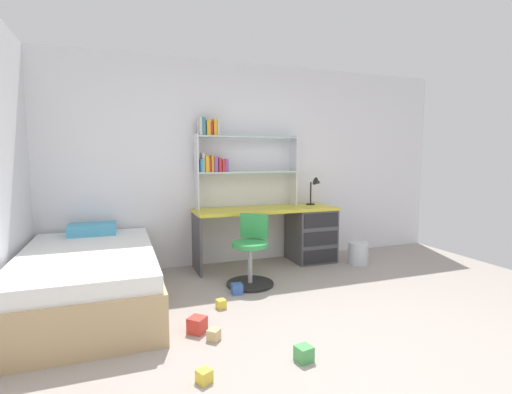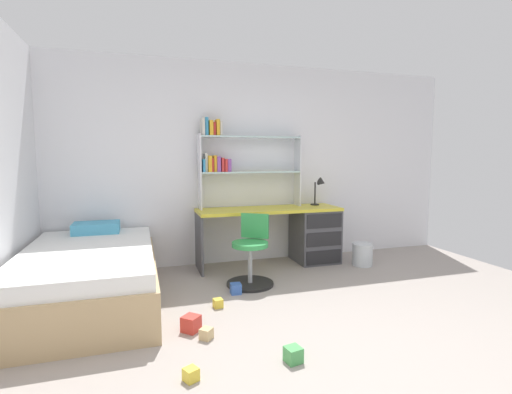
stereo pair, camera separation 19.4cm
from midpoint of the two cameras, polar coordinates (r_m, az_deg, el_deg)
The scene contains 14 objects.
ground_plane at distance 2.94m, azimuth 17.12°, elevation -23.19°, with size 6.03×6.47×0.02m, color #9E938C.
room_shell at distance 3.44m, azimuth -14.47°, elevation 4.27°, with size 6.03×6.47×2.64m.
desk at distance 5.12m, azimuth 8.30°, elevation -5.21°, with size 1.86×0.57×0.75m.
bookshelf_hutch at distance 4.86m, azimuth -2.15°, elevation 6.17°, with size 1.36×0.22×1.15m.
desk_lamp at distance 5.24m, azimuth 10.78°, elevation 1.53°, with size 0.20×0.17×0.38m.
swivel_chair at distance 4.22m, azimuth 0.55°, elevation -9.17°, with size 0.52×0.52×0.77m.
bed_platform at distance 3.98m, azimuth -22.64°, elevation -11.03°, with size 1.22×2.06×0.67m.
waste_bin at distance 5.19m, azimuth 16.88°, elevation -8.34°, with size 0.26×0.26×0.29m, color silver.
toy_block_natural_0 at distance 3.13m, azimuth -5.67°, elevation -19.93°, with size 0.09×0.09×0.09m, color tan.
toy_block_yellow_1 at distance 3.69m, azimuth -4.23°, elevation -15.76°, with size 0.08×0.08×0.08m, color gold.
toy_block_red_2 at distance 3.26m, azimuth -8.05°, elevation -18.47°, with size 0.13×0.13×0.13m, color red.
toy_block_green_3 at distance 2.84m, azimuth 7.79°, elevation -22.61°, with size 0.11×0.11×0.11m, color #479E51.
toy_block_blue_4 at distance 4.02m, azimuth -1.66°, elevation -13.72°, with size 0.11×0.11×0.11m, color #3860B7.
toy_block_yellow_5 at distance 2.66m, azimuth -7.56°, elevation -25.12°, with size 0.08×0.08×0.08m, color gold.
Camera 2 is at (-1.39, -2.13, 1.42)m, focal length 26.40 mm.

